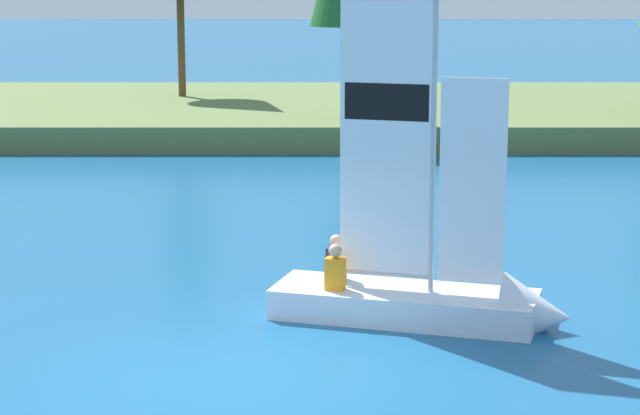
{
  "coord_description": "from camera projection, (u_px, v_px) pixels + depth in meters",
  "views": [
    {
      "loc": [
        1.19,
        -14.51,
        5.2
      ],
      "look_at": [
        1.23,
        4.97,
        1.2
      ],
      "focal_mm": 66.9,
      "sensor_mm": 36.0,
      "label": 1
    }
  ],
  "objects": [
    {
      "name": "ground_plane",
      "position": [
        225.0,
        377.0,
        15.26
      ],
      "size": [
        200.0,
        200.0,
        0.0
      ],
      "primitive_type": "plane",
      "color": "#195684"
    },
    {
      "name": "sailboat",
      "position": [
        446.0,
        294.0,
        17.49
      ],
      "size": [
        4.56,
        2.46,
        5.7
      ],
      "rotation": [
        0.0,
        0.0,
        -0.29
      ],
      "color": "silver",
      "rests_on": "ground"
    },
    {
      "name": "shore_bank",
      "position": [
        282.0,
        113.0,
        39.2
      ],
      "size": [
        80.0,
        12.79,
        0.76
      ],
      "primitive_type": "cube",
      "color": "#5B703D",
      "rests_on": "ground"
    }
  ]
}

